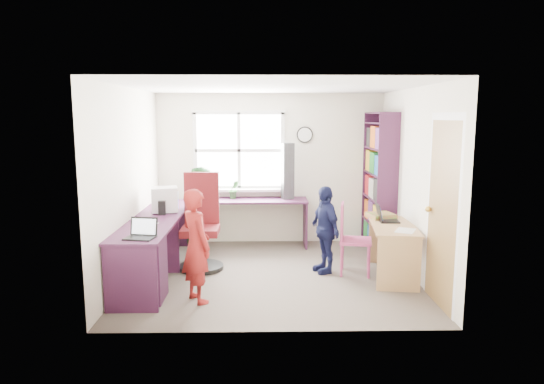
% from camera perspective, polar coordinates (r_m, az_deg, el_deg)
% --- Properties ---
extents(room, '(3.64, 3.44, 2.44)m').
position_cam_1_polar(room, '(6.22, 0.13, 1.30)').
color(room, '#4A413A').
rests_on(room, ground).
extents(l_desk, '(2.38, 2.95, 0.75)m').
position_cam_1_polar(l_desk, '(6.12, -12.31, -6.32)').
color(l_desk, '#411A38').
rests_on(l_desk, ground).
extents(right_desk, '(0.69, 1.23, 0.68)m').
position_cam_1_polar(right_desk, '(6.40, 14.04, -5.39)').
color(right_desk, tan).
rests_on(right_desk, ground).
extents(bookshelf, '(0.30, 1.02, 2.10)m').
position_cam_1_polar(bookshelf, '(7.54, 12.49, 0.77)').
color(bookshelf, '#411A38').
rests_on(bookshelf, ground).
extents(swivel_chair, '(0.60, 0.60, 1.28)m').
position_cam_1_polar(swivel_chair, '(6.63, -8.34, -4.17)').
color(swivel_chair, black).
rests_on(swivel_chair, ground).
extents(wooden_chair, '(0.47, 0.47, 0.93)m').
position_cam_1_polar(wooden_chair, '(6.40, 9.20, -5.12)').
color(wooden_chair, '#B53C72').
rests_on(wooden_chair, ground).
extents(crt_monitor, '(0.40, 0.38, 0.34)m').
position_cam_1_polar(crt_monitor, '(6.73, -12.52, -0.87)').
color(crt_monitor, silver).
rests_on(crt_monitor, l_desk).
extents(laptop_left, '(0.35, 0.30, 0.21)m').
position_cam_1_polar(laptop_left, '(5.40, -15.09, -4.70)').
color(laptop_left, black).
rests_on(laptop_left, l_desk).
extents(laptop_right, '(0.30, 0.36, 0.23)m').
position_cam_1_polar(laptop_right, '(6.56, 13.10, -2.86)').
color(laptop_right, black).
rests_on(laptop_right, right_desk).
extents(speaker_a, '(0.10, 0.10, 0.19)m').
position_cam_1_polar(speaker_a, '(6.57, -12.81, -1.82)').
color(speaker_a, black).
rests_on(speaker_a, l_desk).
extents(speaker_b, '(0.09, 0.09, 0.18)m').
position_cam_1_polar(speaker_b, '(7.17, -12.11, -0.93)').
color(speaker_b, black).
rests_on(speaker_b, l_desk).
extents(cd_tower, '(0.21, 0.20, 0.88)m').
position_cam_1_polar(cd_tower, '(7.61, 1.85, 2.48)').
color(cd_tower, black).
rests_on(cd_tower, l_desk).
extents(game_box, '(0.39, 0.39, 0.06)m').
position_cam_1_polar(game_box, '(6.74, 12.71, -2.73)').
color(game_box, red).
rests_on(game_box, right_desk).
extents(paper_a, '(0.25, 0.34, 0.00)m').
position_cam_1_polar(paper_a, '(5.97, -14.60, -3.84)').
color(paper_a, beige).
rests_on(paper_a, l_desk).
extents(paper_b, '(0.33, 0.37, 0.00)m').
position_cam_1_polar(paper_b, '(6.07, 15.42, -4.40)').
color(paper_b, beige).
rests_on(paper_b, right_desk).
extents(potted_plant, '(0.19, 0.17, 0.29)m').
position_cam_1_polar(potted_plant, '(7.67, -4.49, 0.29)').
color(potted_plant, '#2B6528').
rests_on(potted_plant, l_desk).
extents(person_red, '(0.51, 0.55, 1.27)m').
position_cam_1_polar(person_red, '(5.42, -8.90, -6.25)').
color(person_red, maroon).
rests_on(person_red, ground).
extents(person_green, '(0.56, 0.69, 1.33)m').
position_cam_1_polar(person_green, '(7.00, -8.21, -2.50)').
color(person_green, '#2A6A31').
rests_on(person_green, ground).
extents(person_navy, '(0.49, 0.73, 1.15)m').
position_cam_1_polar(person_navy, '(6.40, 6.23, -4.39)').
color(person_navy, '#13173E').
rests_on(person_navy, ground).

